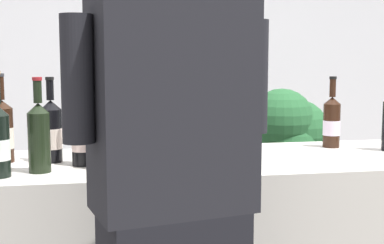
{
  "coord_description": "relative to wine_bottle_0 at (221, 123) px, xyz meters",
  "views": [
    {
      "loc": [
        -0.43,
        -2.06,
        1.31
      ],
      "look_at": [
        -0.06,
        0.0,
        1.06
      ],
      "focal_mm": 49.69,
      "sensor_mm": 36.0,
      "label": 1
    }
  ],
  "objects": [
    {
      "name": "wall_back",
      "position": [
        -0.11,
        2.42,
        0.37
      ],
      "size": [
        8.0,
        0.1,
        2.8
      ],
      "primitive_type": "cube",
      "color": "white",
      "rests_on": "ground_plane"
    },
    {
      "name": "wine_bottle_0",
      "position": [
        0.0,
        0.0,
        0.0
      ],
      "size": [
        0.08,
        0.08,
        0.33
      ],
      "color": "black",
      "rests_on": "counter"
    },
    {
      "name": "wine_bottle_1",
      "position": [
        -0.74,
        -0.32,
        0.01
      ],
      "size": [
        0.08,
        0.08,
        0.34
      ],
      "color": "black",
      "rests_on": "counter"
    },
    {
      "name": "wine_bottle_3",
      "position": [
        -0.9,
        -0.11,
        -0.0
      ],
      "size": [
        0.09,
        0.09,
        0.34
      ],
      "color": "black",
      "rests_on": "counter"
    },
    {
      "name": "wine_bottle_4",
      "position": [
        -0.71,
        -0.14,
        -0.0
      ],
      "size": [
        0.08,
        0.08,
        0.33
      ],
      "color": "black",
      "rests_on": "counter"
    },
    {
      "name": "wine_bottle_5",
      "position": [
        -0.32,
        -0.16,
        -0.0
      ],
      "size": [
        0.08,
        0.08,
        0.34
      ],
      "color": "black",
      "rests_on": "counter"
    },
    {
      "name": "wine_bottle_6",
      "position": [
        -0.11,
        -0.08,
        -0.01
      ],
      "size": [
        0.08,
        0.08,
        0.33
      ],
      "color": "black",
      "rests_on": "counter"
    },
    {
      "name": "wine_bottle_8",
      "position": [
        0.51,
        -0.01,
        -0.01
      ],
      "size": [
        0.08,
        0.08,
        0.32
      ],
      "color": "black",
      "rests_on": "counter"
    },
    {
      "name": "wine_bottle_9",
      "position": [
        -0.51,
        -0.3,
        0.01
      ],
      "size": [
        0.08,
        0.08,
        0.34
      ],
      "color": "black",
      "rests_on": "counter"
    },
    {
      "name": "wine_bottle_10",
      "position": [
        -0.59,
        -0.22,
        -0.0
      ],
      "size": [
        0.08,
        0.08,
        0.33
      ],
      "color": "black",
      "rests_on": "counter"
    },
    {
      "name": "wine_glass",
      "position": [
        0.0,
        -0.27,
        0.01
      ],
      "size": [
        0.08,
        0.08,
        0.19
      ],
      "color": "silver",
      "rests_on": "counter"
    },
    {
      "name": "person_server",
      "position": [
        -0.39,
        0.5,
        -0.23
      ],
      "size": [
        0.59,
        0.29,
        1.64
      ],
      "color": "black",
      "rests_on": "ground_plane"
    },
    {
      "name": "person_guest",
      "position": [
        -0.34,
        -0.86,
        -0.22
      ],
      "size": [
        0.56,
        0.32,
        1.66
      ],
      "color": "black",
      "rests_on": "ground_plane"
    },
    {
      "name": "potted_shrub",
      "position": [
        0.65,
        0.88,
        -0.27
      ],
      "size": [
        0.53,
        0.48,
        1.12
      ],
      "color": "brown",
      "rests_on": "ground_plane"
    }
  ]
}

